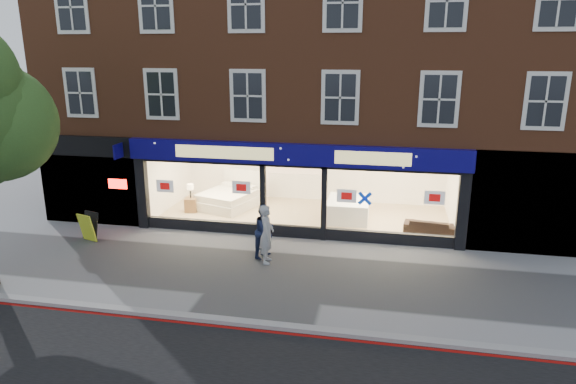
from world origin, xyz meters
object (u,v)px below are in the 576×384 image
(display_bed, at_px, (230,198))
(pedestrian_grey, at_px, (267,234))
(mattress_stack, at_px, (348,209))
(a_board, at_px, (89,227))
(sofa, at_px, (429,226))
(pedestrian_blue, at_px, (265,231))

(display_bed, bearing_deg, pedestrian_grey, -43.39)
(mattress_stack, xyz_separation_m, a_board, (-8.42, -3.70, 0.01))
(a_board, bearing_deg, mattress_stack, 41.33)
(display_bed, relative_size, sofa, 1.63)
(sofa, bearing_deg, pedestrian_grey, 41.40)
(display_bed, distance_m, sofa, 7.88)
(display_bed, bearing_deg, mattress_stack, 10.31)
(display_bed, height_order, a_board, display_bed)
(display_bed, relative_size, pedestrian_grey, 1.54)
(pedestrian_blue, bearing_deg, mattress_stack, -12.21)
(display_bed, bearing_deg, a_board, -112.12)
(display_bed, relative_size, mattress_stack, 1.43)
(sofa, relative_size, pedestrian_blue, 1.00)
(display_bed, bearing_deg, pedestrian_blue, -42.67)
(pedestrian_grey, height_order, pedestrian_blue, pedestrian_grey)
(display_bed, xyz_separation_m, mattress_stack, (4.82, -0.63, 0.01))
(a_board, bearing_deg, pedestrian_grey, 12.26)
(pedestrian_grey, distance_m, pedestrian_blue, 0.42)
(mattress_stack, height_order, sofa, mattress_stack)
(a_board, distance_m, pedestrian_blue, 6.19)
(display_bed, height_order, pedestrian_grey, pedestrian_grey)
(sofa, bearing_deg, pedestrian_blue, 37.44)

